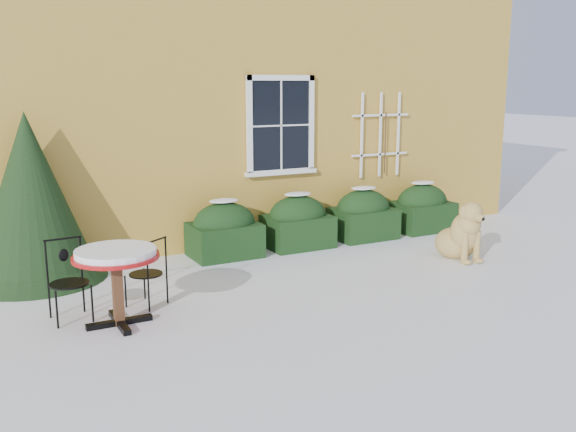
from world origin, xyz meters
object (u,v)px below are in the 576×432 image
bistro_table (116,262)px  patio_chair_far (68,280)px  patio_chair_near (148,272)px  dog (462,235)px  evergreen_shrub (32,214)px

bistro_table → patio_chair_far: (-0.45, 0.45, -0.27)m
patio_chair_near → dog: bearing=142.5°
patio_chair_near → bistro_table: bearing=9.1°
evergreen_shrub → patio_chair_near: size_ratio=2.72×
patio_chair_near → patio_chair_far: 0.93m
dog → patio_chair_near: bearing=-177.1°
patio_chair_near → dog: (4.82, -0.18, -0.04)m
evergreen_shrub → patio_chair_far: evergreen_shrub is taller
evergreen_shrub → dog: bearing=-18.4°
bistro_table → dog: dog is taller
patio_chair_near → dog: size_ratio=0.80×
evergreen_shrub → dog: size_ratio=2.19×
patio_chair_near → patio_chair_far: patio_chair_far is taller
patio_chair_near → evergreen_shrub: bearing=-94.2°
patio_chair_far → dog: (5.75, -0.17, -0.08)m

